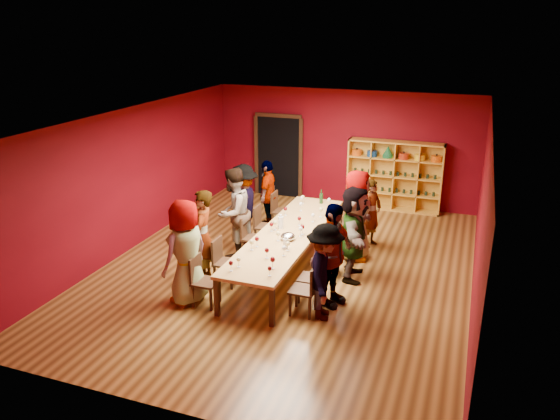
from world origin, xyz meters
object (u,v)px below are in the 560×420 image
(person_right_1, at_px, (332,255))
(chair_person_right_3, at_px, (344,234))
(tasting_table, at_px, (288,235))
(spittoon_bowl, at_px, (288,237))
(chair_person_left_0, at_px, (202,278))
(chair_person_left_4, at_px, (279,209))
(chair_person_left_1, at_px, (223,259))
(person_right_2, at_px, (354,233))
(chair_person_left_2, at_px, (250,235))
(person_left_0, at_px, (186,252))
(person_left_2, at_px, (233,212))
(person_left_4, at_px, (268,194))
(chair_person_right_0, at_px, (308,287))
(person_left_1, at_px, (202,237))
(person_left_3, at_px, (244,204))
(chair_person_left_3, at_px, (262,224))
(person_right_3, at_px, (356,215))
(person_right_4, at_px, (372,213))
(shelving_unit, at_px, (395,172))
(person_right_0, at_px, (325,272))
(chair_person_right_1, at_px, (316,276))
(chair_person_right_2, at_px, (332,251))
(wine_bottle, at_px, (321,198))
(chair_person_right_4, at_px, (352,222))

(person_right_1, relative_size, chair_person_right_3, 2.07)
(tasting_table, bearing_deg, spittoon_bowl, -70.61)
(chair_person_left_0, xyz_separation_m, chair_person_left_4, (0.00, 3.86, 0.00))
(chair_person_left_1, relative_size, person_right_2, 0.49)
(chair_person_left_2, bearing_deg, person_left_0, -97.48)
(tasting_table, distance_m, person_left_2, 1.31)
(person_left_4, bearing_deg, chair_person_right_0, 24.93)
(person_left_1, xyz_separation_m, person_left_3, (-0.03, 1.97, -0.00))
(chair_person_left_0, xyz_separation_m, chair_person_left_3, (0.00, 2.80, 0.00))
(chair_person_left_2, bearing_deg, spittoon_bowl, -28.87)
(person_right_3, height_order, person_right_4, person_right_3)
(chair_person_left_0, bearing_deg, shelving_unit, 69.63)
(person_right_1, bearing_deg, chair_person_right_0, 170.54)
(person_right_0, bearing_deg, chair_person_right_1, 21.08)
(chair_person_right_2, bearing_deg, person_right_4, 76.32)
(chair_person_left_2, xyz_separation_m, person_right_1, (2.09, -1.36, 0.43))
(spittoon_bowl, bearing_deg, chair_person_left_3, 129.44)
(chair_person_left_4, relative_size, chair_person_right_3, 1.00)
(chair_person_left_1, xyz_separation_m, chair_person_left_4, (0.00, 3.03, 0.00))
(shelving_unit, relative_size, person_right_2, 1.31)
(shelving_unit, height_order, person_right_3, person_right_3)
(chair_person_left_3, height_order, person_right_1, person_right_1)
(person_right_3, bearing_deg, person_right_1, 171.58)
(person_left_1, relative_size, person_right_4, 1.20)
(chair_person_left_1, height_order, person_right_4, person_right_4)
(person_right_2, distance_m, person_right_4, 1.71)
(tasting_table, distance_m, chair_person_right_0, 1.85)
(chair_person_left_0, height_order, person_left_4, person_left_4)
(shelving_unit, bearing_deg, wine_bottle, -118.36)
(chair_person_left_1, xyz_separation_m, chair_person_right_4, (1.82, 2.77, 0.00))
(chair_person_right_0, bearing_deg, person_left_3, 131.89)
(chair_person_right_4, bearing_deg, person_left_4, 172.84)
(shelving_unit, bearing_deg, person_right_2, -91.09)
(chair_person_right_2, relative_size, chair_person_right_3, 1.00)
(spittoon_bowl, height_order, wine_bottle, wine_bottle)
(chair_person_left_1, bearing_deg, person_right_3, 43.73)
(person_left_2, bearing_deg, person_left_3, -163.33)
(person_left_0, xyz_separation_m, chair_person_right_0, (2.10, 0.29, -0.44))
(person_left_0, bearing_deg, chair_person_left_4, -165.63)
(chair_person_left_2, relative_size, person_left_3, 0.50)
(person_right_3, bearing_deg, chair_person_left_4, 53.84)
(chair_person_left_2, bearing_deg, chair_person_right_3, 20.71)
(chair_person_left_4, xyz_separation_m, person_right_4, (2.23, -0.26, 0.25))
(tasting_table, xyz_separation_m, chair_person_left_3, (-0.91, 0.91, -0.20))
(person_left_4, xyz_separation_m, chair_person_right_3, (2.09, -1.05, -0.32))
(person_right_4, bearing_deg, chair_person_left_4, 104.33)
(person_right_1, xyz_separation_m, wine_bottle, (-1.06, 3.09, -0.05))
(person_right_4, bearing_deg, person_right_0, -161.26)
(person_right_0, height_order, spittoon_bowl, person_right_0)
(chair_person_right_4, relative_size, spittoon_bowl, 3.16)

